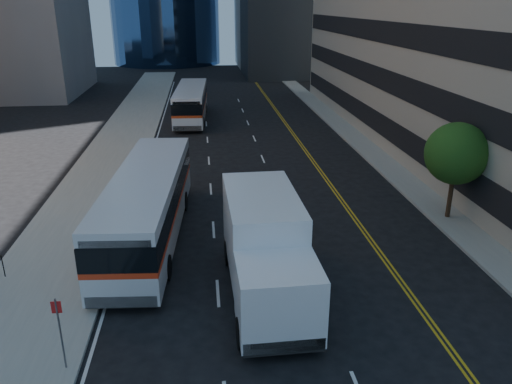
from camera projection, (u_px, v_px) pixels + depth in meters
ground at (315, 317)px, 18.41m from camera, size 160.00×160.00×0.00m
sidewalk_west at (121, 144)px, 40.55m from camera, size 5.00×90.00×0.15m
sidewalk_east at (354, 138)px, 42.53m from camera, size 2.00×90.00×0.15m
street_tree at (456, 154)px, 25.46m from camera, size 3.20×3.20×5.10m
bus_front at (148, 204)px, 23.88m from camera, size 3.77×13.28×3.38m
bus_rear at (191, 102)px, 48.93m from camera, size 3.28×12.46×3.18m
box_truck at (266, 249)px, 19.12m from camera, size 2.97×8.09×3.84m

